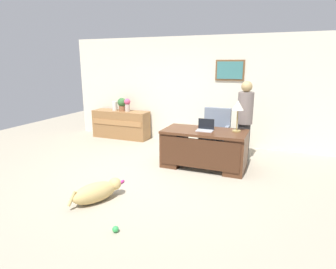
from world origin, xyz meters
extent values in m
plane|color=#9E937F|center=(0.00, 0.00, 0.00)|extent=(12.00, 12.00, 0.00)
cube|color=beige|center=(0.00, 2.60, 1.35)|extent=(7.00, 0.12, 2.70)
cube|color=brown|center=(0.87, 2.52, 1.88)|extent=(0.69, 0.03, 0.49)
cube|color=#387474|center=(0.87, 2.50, 1.88)|extent=(0.61, 0.01, 0.41)
cube|color=#4C2B19|center=(0.74, 0.85, 0.73)|extent=(1.63, 0.82, 0.05)
cube|color=#4C2B19|center=(0.10, 0.85, 0.35)|extent=(0.36, 0.76, 0.71)
cube|color=#4C2B19|center=(1.37, 0.85, 0.35)|extent=(0.36, 0.76, 0.71)
cube|color=#412415|center=(0.74, 0.47, 0.39)|extent=(1.53, 0.04, 0.57)
cube|color=olive|center=(-2.02, 2.25, 0.38)|extent=(1.59, 0.48, 0.76)
cube|color=#A16F40|center=(-2.02, 2.00, 0.47)|extent=(1.49, 0.02, 0.14)
cube|color=slate|center=(0.76, 1.65, 0.37)|extent=(0.60, 0.58, 0.18)
cylinder|color=black|center=(0.76, 1.65, 0.14)|extent=(0.10, 0.10, 0.28)
cylinder|color=black|center=(0.76, 1.65, 0.03)|extent=(0.52, 0.52, 0.05)
cube|color=slate|center=(0.76, 1.89, 0.76)|extent=(0.60, 0.12, 0.60)
cube|color=slate|center=(0.50, 1.65, 0.57)|extent=(0.08, 0.50, 0.22)
cube|color=slate|center=(1.02, 1.65, 0.57)|extent=(0.08, 0.50, 0.22)
cylinder|color=#262323|center=(1.41, 1.55, 0.41)|extent=(0.26, 0.26, 0.81)
cylinder|color=slate|center=(1.41, 1.55, 1.14)|extent=(0.32, 0.32, 0.66)
sphere|color=tan|center=(1.41, 1.55, 1.58)|extent=(0.22, 0.22, 0.22)
ellipsoid|color=tan|center=(-0.40, -1.24, 0.15)|extent=(0.59, 0.77, 0.30)
sphere|color=tan|center=(-0.24, -0.93, 0.19)|extent=(0.20, 0.20, 0.20)
cylinder|color=tan|center=(-0.56, -1.56, 0.17)|extent=(0.11, 0.15, 0.21)
cube|color=#B2B5BA|center=(0.75, 0.80, 0.77)|extent=(0.32, 0.22, 0.01)
cube|color=black|center=(0.75, 0.90, 0.88)|extent=(0.32, 0.01, 0.21)
cylinder|color=#9E8447|center=(1.33, 0.99, 0.77)|extent=(0.16, 0.16, 0.02)
cylinder|color=#9E8447|center=(1.33, 0.99, 0.98)|extent=(0.02, 0.02, 0.40)
cone|color=silver|center=(1.33, 0.99, 1.27)|extent=(0.22, 0.22, 0.18)
cylinder|color=#BFAEA3|center=(-1.81, 2.25, 0.86)|extent=(0.14, 0.14, 0.19)
sphere|color=#CE4974|center=(-1.81, 2.25, 1.03)|extent=(0.17, 0.17, 0.17)
cylinder|color=silver|center=(-2.20, 2.25, 0.89)|extent=(0.15, 0.15, 0.25)
cylinder|color=brown|center=(-1.97, 2.25, 0.83)|extent=(0.18, 0.18, 0.14)
sphere|color=#356733|center=(-1.97, 2.25, 1.00)|extent=(0.24, 0.24, 0.24)
sphere|color=green|center=(0.32, -1.81, 0.04)|extent=(0.08, 0.08, 0.08)
ellipsoid|color=#D8338C|center=(-0.38, -0.50, 0.03)|extent=(0.06, 0.18, 0.05)
camera|label=1|loc=(2.10, -4.49, 2.05)|focal=30.48mm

